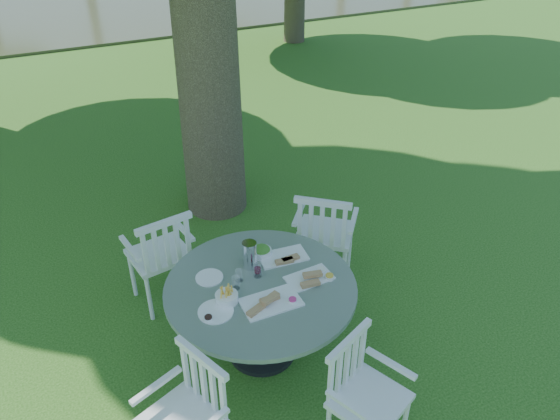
{
  "coord_description": "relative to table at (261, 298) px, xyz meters",
  "views": [
    {
      "loc": [
        -1.73,
        -3.48,
        3.49
      ],
      "look_at": [
        0.0,
        0.2,
        0.85
      ],
      "focal_mm": 35.0,
      "sensor_mm": 36.0,
      "label": 1
    }
  ],
  "objects": [
    {
      "name": "chair_nw",
      "position": [
        -0.54,
        0.9,
        -0.02
      ],
      "size": [
        0.57,
        0.54,
        0.99
      ],
      "rotation": [
        0.0,
        0.0,
        -2.98
      ],
      "color": "silver",
      "rests_on": "ground"
    },
    {
      "name": "chair_ne",
      "position": [
        0.88,
        0.57,
        -0.0
      ],
      "size": [
        0.7,
        0.69,
        1.01
      ],
      "rotation": [
        0.0,
        0.0,
        -3.83
      ],
      "color": "silver",
      "rests_on": "ground"
    },
    {
      "name": "tableware",
      "position": [
        0.0,
        0.08,
        0.17
      ],
      "size": [
        1.1,
        0.78,
        0.23
      ],
      "color": "white",
      "rests_on": "table"
    },
    {
      "name": "ground",
      "position": [
        0.5,
        0.52,
        -0.59
      ],
      "size": [
        140.0,
        140.0,
        0.0
      ],
      "primitive_type": "plane",
      "color": "#19430E",
      "rests_on": "ground"
    },
    {
      "name": "chair_se",
      "position": [
        0.27,
        -1.02,
        -0.06
      ],
      "size": [
        0.6,
        0.58,
        0.91
      ],
      "rotation": [
        0.0,
        0.0,
        0.42
      ],
      "color": "silver",
      "rests_on": "ground"
    },
    {
      "name": "chair_sw",
      "position": [
        -0.79,
        -0.7,
        -0.05
      ],
      "size": [
        0.58,
        0.6,
        0.93
      ],
      "rotation": [
        0.0,
        0.0,
        -1.19
      ],
      "color": "silver",
      "rests_on": "ground"
    },
    {
      "name": "table",
      "position": [
        0.0,
        0.0,
        0.0
      ],
      "size": [
        1.49,
        1.49,
        0.72
      ],
      "color": "black",
      "rests_on": "ground"
    }
  ]
}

